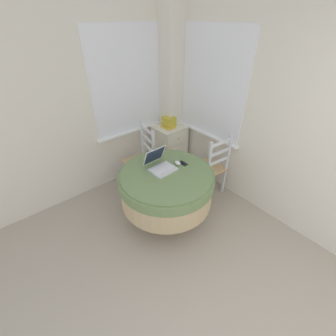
{
  "coord_description": "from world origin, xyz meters",
  "views": [
    {
      "loc": [
        -0.61,
        0.49,
        2.3
      ],
      "look_at": [
        0.88,
        2.29,
        0.67
      ],
      "focal_mm": 24.0,
      "sensor_mm": 36.0,
      "label": 1
    }
  ],
  "objects": [
    {
      "name": "cell_phone",
      "position": [
        1.02,
        2.16,
        0.75
      ],
      "size": [
        0.06,
        0.12,
        0.01
      ],
      "color": "black",
      "rests_on": "round_dining_table"
    },
    {
      "name": "corner_room_shell",
      "position": [
        1.08,
        2.11,
        1.28
      ],
      "size": [
        4.12,
        5.22,
        2.55
      ],
      "color": "silver",
      "rests_on": "ground_plane"
    },
    {
      "name": "dining_chair_near_back_window",
      "position": [
        0.91,
        2.96,
        0.45
      ],
      "size": [
        0.46,
        0.47,
        0.98
      ],
      "color": "tan",
      "rests_on": "ground_plane"
    },
    {
      "name": "storage_box",
      "position": [
        1.58,
        3.1,
        0.84
      ],
      "size": [
        0.16,
        0.18,
        0.16
      ],
      "color": "gold",
      "rests_on": "corner_cabinet"
    },
    {
      "name": "corner_cabinet",
      "position": [
        1.58,
        3.09,
        0.38
      ],
      "size": [
        0.49,
        0.47,
        0.77
      ],
      "color": "silver",
      "rests_on": "ground_plane"
    },
    {
      "name": "dining_chair_near_right_window",
      "position": [
        1.56,
        2.15,
        0.45
      ],
      "size": [
        0.45,
        0.44,
        0.98
      ],
      "color": "tan",
      "rests_on": "ground_plane"
    },
    {
      "name": "computer_mouse",
      "position": [
        0.95,
        2.19,
        0.77
      ],
      "size": [
        0.06,
        0.09,
        0.05
      ],
      "color": "white",
      "rests_on": "round_dining_table"
    },
    {
      "name": "laptop",
      "position": [
        0.74,
        2.27,
        0.8
      ],
      "size": [
        0.3,
        0.34,
        0.24
      ],
      "color": "silver",
      "rests_on": "round_dining_table"
    },
    {
      "name": "round_dining_table",
      "position": [
        0.73,
        2.14,
        0.57
      ],
      "size": [
        1.14,
        1.14,
        0.75
      ],
      "color": "#4C3D2D",
      "rests_on": "ground_plane"
    },
    {
      "name": "book_on_cabinet",
      "position": [
        1.54,
        3.07,
        0.78
      ],
      "size": [
        0.16,
        0.2,
        0.02
      ],
      "color": "gold",
      "rests_on": "corner_cabinet"
    }
  ]
}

